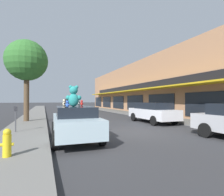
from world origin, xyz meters
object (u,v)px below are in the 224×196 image
at_px(teddy_bear_giant, 74,96).
at_px(fire_hydrant, 7,143).
at_px(teddy_bear_white, 79,103).
at_px(teddy_bear_red, 82,103).
at_px(teddy_bear_black, 66,103).
at_px(plush_art_car, 75,122).
at_px(street_tree, 27,61).
at_px(teddy_bear_blue, 67,104).
at_px(teddy_bear_cream, 64,103).
at_px(parking_meter, 16,116).
at_px(parked_car_far_center, 152,112).

relative_size(teddy_bear_giant, fire_hydrant, 1.18).
bearing_deg(teddy_bear_white, teddy_bear_red, -166.80).
distance_m(teddy_bear_black, fire_hydrant, 3.05).
xyz_separation_m(plush_art_car, street_tree, (-2.52, 7.00, 3.96)).
distance_m(plush_art_car, teddy_bear_red, 1.29).
xyz_separation_m(teddy_bear_black, fire_hydrant, (-1.88, -2.15, -1.08)).
bearing_deg(street_tree, teddy_bear_blue, -74.88).
xyz_separation_m(teddy_bear_black, teddy_bear_cream, (-0.00, 0.88, -0.01)).
bearing_deg(fire_hydrant, teddy_bear_red, 48.05).
distance_m(teddy_bear_cream, parking_meter, 2.66).
height_order(teddy_bear_white, parked_car_far_center, teddy_bear_white).
xyz_separation_m(teddy_bear_red, parking_meter, (-3.09, 1.28, -0.64)).
bearing_deg(street_tree, fire_hydrant, -88.26).
xyz_separation_m(teddy_bear_giant, teddy_bear_white, (0.34, 0.49, -0.32)).
xyz_separation_m(teddy_bear_giant, parked_car_far_center, (6.70, 3.80, -1.07)).
bearing_deg(street_tree, teddy_bear_black, -72.89).
bearing_deg(fire_hydrant, plush_art_car, 43.89).
bearing_deg(teddy_bear_white, teddy_bear_black, -15.68).
distance_m(teddy_bear_red, parking_meter, 3.40).
distance_m(fire_hydrant, parking_meter, 4.35).
bearing_deg(teddy_bear_giant, plush_art_car, -130.66).
height_order(teddy_bear_red, parked_car_far_center, teddy_bear_red).
height_order(teddy_bear_giant, teddy_bear_black, teddy_bear_giant).
bearing_deg(plush_art_car, parking_meter, 142.64).
distance_m(parked_car_far_center, fire_hydrant, 10.66).
height_order(teddy_bear_red, parking_meter, teddy_bear_red).
distance_m(teddy_bear_giant, fire_hydrant, 3.32).
relative_size(teddy_bear_giant, teddy_bear_white, 3.56).
height_order(plush_art_car, teddy_bear_black, teddy_bear_black).
bearing_deg(teddy_bear_white, teddy_bear_giant, 4.95).
distance_m(plush_art_car, parked_car_far_center, 7.62).
distance_m(teddy_bear_blue, street_tree, 8.65).
bearing_deg(teddy_bear_cream, teddy_bear_blue, 146.31).
bearing_deg(plush_art_car, teddy_bear_white, 60.76).
bearing_deg(parked_car_far_center, teddy_bear_giant, -150.44).
bearing_deg(fire_hydrant, teddy_bear_giant, 44.06).
bearing_deg(plush_art_car, teddy_bear_cream, 115.17).
distance_m(street_tree, parking_meter, 6.15).
relative_size(plush_art_car, fire_hydrant, 5.57).
distance_m(teddy_bear_red, street_tree, 7.51).
relative_size(teddy_bear_cream, parked_car_far_center, 0.07).
xyz_separation_m(teddy_bear_giant, teddy_bear_black, (-0.30, 0.05, -0.29)).
height_order(teddy_bear_red, teddy_bear_blue, teddy_bear_red).
relative_size(teddy_bear_blue, parked_car_far_center, 0.06).
relative_size(teddy_bear_cream, fire_hydrant, 0.41).
xyz_separation_m(teddy_bear_cream, teddy_bear_blue, (-0.05, -1.65, -0.03)).
bearing_deg(parked_car_far_center, teddy_bear_black, -151.80).
bearing_deg(parking_meter, plush_art_car, -39.58).
xyz_separation_m(teddy_bear_red, teddy_bear_white, (-0.21, -0.43, -0.01)).
height_order(teddy_bear_white, teddy_bear_cream, teddy_bear_cream).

